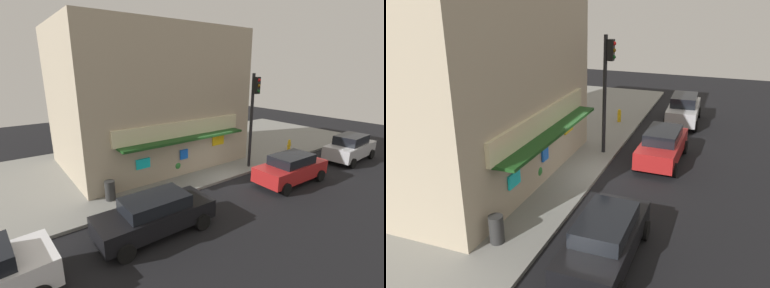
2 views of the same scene
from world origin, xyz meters
The scene contains 12 objects.
ground_plane centered at (0.00, 0.00, 0.00)m, with size 48.99×48.99×0.00m, color black.
sidewalk centered at (0.00, 5.44, 0.07)m, with size 32.66×10.87×0.14m, color gray.
corner_building centered at (-1.78, 5.61, 4.26)m, with size 10.60×8.29×8.24m.
traffic_light centered at (2.39, 0.54, 3.73)m, with size 0.32×0.58×5.64m.
fire_hydrant centered at (7.49, 1.23, 0.52)m, with size 0.46×0.22×0.79m.
trash_can centered at (-6.19, 1.46, 0.60)m, with size 0.47×0.47×0.92m, color #2D2D2D.
pedestrian centered at (1.97, 2.48, 1.06)m, with size 0.45×0.52×1.68m.
potted_plant_by_doorway centered at (0.27, 2.26, 0.62)m, with size 0.62×0.62×0.88m.
potted_plant_by_window centered at (-2.08, 2.14, 0.66)m, with size 0.57×0.57×0.91m.
parked_car_red centered at (2.51, -2.21, 0.83)m, with size 4.39×2.03×1.60m.
parked_car_black centered at (-5.72, -1.96, 0.80)m, with size 4.50×1.98×1.52m.
parked_car_silver centered at (9.08, -2.36, 0.88)m, with size 4.39×2.05×1.74m.
Camera 2 is at (-15.55, -4.83, 7.59)m, focal length 38.10 mm.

